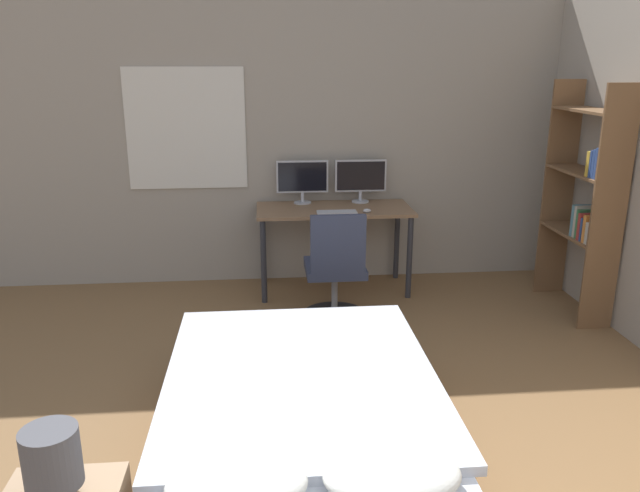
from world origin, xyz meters
TOP-DOWN VIEW (x-y plane):
  - wall_back at (-0.01, 4.42)m, footprint 12.00×0.08m
  - bed at (-0.45, 1.44)m, footprint 1.41×2.07m
  - bedside_lamp at (-1.41, 0.66)m, footprint 0.21×0.21m
  - desk at (0.01, 4.04)m, footprint 1.38×0.63m
  - monitor_left at (-0.26, 4.25)m, footprint 0.47×0.16m
  - monitor_right at (0.28, 4.25)m, footprint 0.47×0.16m
  - keyboard at (0.01, 3.82)m, footprint 0.34×0.13m
  - computer_mouse at (0.27, 3.82)m, footprint 0.07×0.05m
  - office_chair at (-0.06, 3.31)m, footprint 0.52×0.52m
  - bookshelf at (1.97, 3.30)m, footprint 0.28×0.85m

SIDE VIEW (x-z plane):
  - bed at x=-0.45m, z-range -0.04..0.52m
  - office_chair at x=-0.06m, z-range -0.09..0.84m
  - bedside_lamp at x=-1.41m, z-range 0.51..0.80m
  - desk at x=0.01m, z-range 0.29..1.06m
  - keyboard at x=0.01m, z-range 0.78..0.79m
  - computer_mouse at x=0.27m, z-range 0.78..0.81m
  - monitor_left at x=-0.26m, z-range 0.81..1.20m
  - monitor_right at x=0.28m, z-range 0.81..1.20m
  - bookshelf at x=1.97m, z-range 0.06..1.96m
  - wall_back at x=-0.01m, z-range 0.00..2.70m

